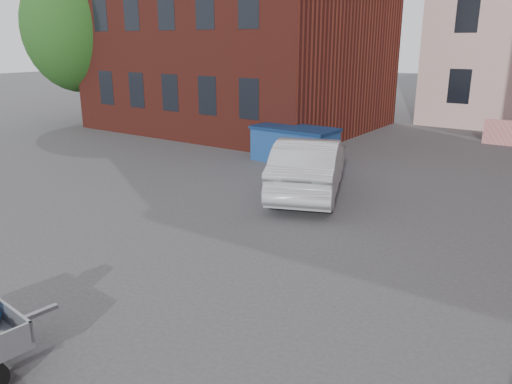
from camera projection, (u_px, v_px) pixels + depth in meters
The scene contains 5 objects.
ground at pixel (219, 254), 9.88m from camera, with size 120.00×120.00×0.00m, color #38383A.
far_building at pixel (195, 42), 36.94m from camera, with size 6.00×6.00×8.00m, color maroon.
tree at pixel (77, 17), 24.21m from camera, with size 5.28×5.28×8.30m.
dumpster at pixel (295, 144), 17.27m from camera, with size 2.94×1.60×1.21m.
silver_car at pixel (309, 166), 13.59m from camera, with size 1.64×4.70×1.55m, color #A3A6AA.
Camera 1 is at (5.82, -7.03, 4.03)m, focal length 35.00 mm.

